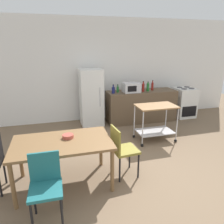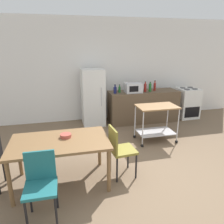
% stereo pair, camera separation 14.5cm
% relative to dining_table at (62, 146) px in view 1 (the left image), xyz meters
% --- Properties ---
extents(ground_plane, '(12.00, 12.00, 0.00)m').
position_rel_dining_table_xyz_m(ground_plane, '(1.47, -0.12, -0.67)').
color(ground_plane, brown).
extents(back_wall, '(8.40, 0.12, 2.90)m').
position_rel_dining_table_xyz_m(back_wall, '(1.47, 3.08, 0.78)').
color(back_wall, white).
rests_on(back_wall, ground_plane).
extents(kitchen_counter, '(2.00, 0.64, 0.90)m').
position_rel_dining_table_xyz_m(kitchen_counter, '(2.37, 2.48, -0.22)').
color(kitchen_counter, brown).
rests_on(kitchen_counter, ground_plane).
extents(dining_table, '(1.50, 0.90, 0.75)m').
position_rel_dining_table_xyz_m(dining_table, '(0.00, 0.00, 0.00)').
color(dining_table, brown).
rests_on(dining_table, ground_plane).
extents(chair_teal, '(0.41, 0.41, 0.89)m').
position_rel_dining_table_xyz_m(chair_teal, '(-0.25, -0.68, -0.15)').
color(chair_teal, '#1E666B').
rests_on(chair_teal, ground_plane).
extents(chair_olive, '(0.44, 0.44, 0.89)m').
position_rel_dining_table_xyz_m(chair_olive, '(0.96, -0.03, -0.15)').
color(chair_olive, olive).
rests_on(chair_olive, ground_plane).
extents(stove_oven, '(0.60, 0.61, 0.92)m').
position_rel_dining_table_xyz_m(stove_oven, '(3.82, 2.50, -0.22)').
color(stove_oven, white).
rests_on(stove_oven, ground_plane).
extents(refrigerator, '(0.60, 0.63, 1.55)m').
position_rel_dining_table_xyz_m(refrigerator, '(0.92, 2.58, 0.10)').
color(refrigerator, white).
rests_on(refrigerator, ground_plane).
extents(kitchen_cart, '(0.91, 0.57, 0.85)m').
position_rel_dining_table_xyz_m(kitchen_cart, '(2.15, 1.13, -0.10)').
color(kitchen_cart, olive).
rests_on(kitchen_cart, ground_plane).
extents(bottle_vinegar, '(0.08, 0.08, 0.24)m').
position_rel_dining_table_xyz_m(bottle_vinegar, '(1.50, 2.40, 0.32)').
color(bottle_vinegar, navy).
rests_on(bottle_vinegar, kitchen_counter).
extents(bottle_olive_oil, '(0.06, 0.06, 0.22)m').
position_rel_dining_table_xyz_m(bottle_olive_oil, '(1.65, 2.48, 0.32)').
color(bottle_olive_oil, '#1E6628').
rests_on(bottle_olive_oil, kitchen_counter).
extents(microwave, '(0.46, 0.35, 0.26)m').
position_rel_dining_table_xyz_m(microwave, '(2.02, 2.40, 0.36)').
color(microwave, silver).
rests_on(microwave, kitchen_counter).
extents(bottle_soda, '(0.08, 0.08, 0.29)m').
position_rel_dining_table_xyz_m(bottle_soda, '(2.38, 2.40, 0.35)').
color(bottle_soda, maroon).
rests_on(bottle_soda, kitchen_counter).
extents(bottle_wine, '(0.08, 0.08, 0.27)m').
position_rel_dining_table_xyz_m(bottle_wine, '(2.52, 2.40, 0.35)').
color(bottle_wine, '#1E6628').
rests_on(bottle_wine, kitchen_counter).
extents(bottle_hot_sauce, '(0.07, 0.07, 0.29)m').
position_rel_dining_table_xyz_m(bottle_hot_sauce, '(2.70, 2.49, 0.35)').
color(bottle_hot_sauce, maroon).
rests_on(bottle_hot_sauce, kitchen_counter).
extents(fruit_bowl, '(0.18, 0.18, 0.06)m').
position_rel_dining_table_xyz_m(fruit_bowl, '(0.10, 0.10, 0.11)').
color(fruit_bowl, '#B24C3F').
rests_on(fruit_bowl, dining_table).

